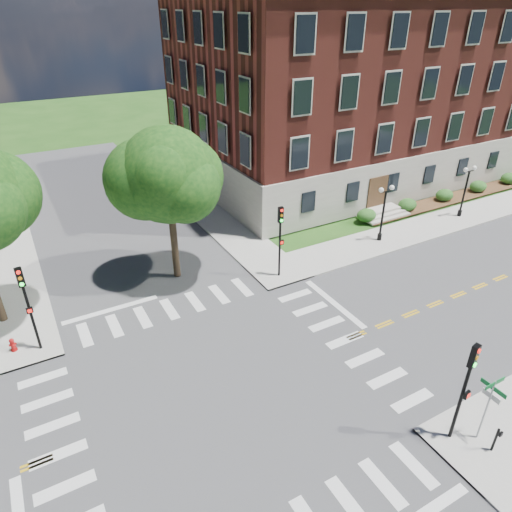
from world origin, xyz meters
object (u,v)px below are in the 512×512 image
street_sign_pole (490,399)px  fire_hydrant (13,345)px  traffic_signal_ne (280,233)px  twin_lamp_west (383,210)px  push_button_post (496,439)px  traffic_signal_nw (26,299)px  twin_lamp_east (465,189)px  traffic_signal_se (467,381)px

street_sign_pole → fire_hydrant: 22.18m
traffic_signal_ne → street_sign_pole: size_ratio=1.55×
traffic_signal_ne → twin_lamp_west: traffic_signal_ne is taller
fire_hydrant → push_button_post: bearing=-44.4°
traffic_signal_nw → twin_lamp_west: traffic_signal_nw is taller
traffic_signal_ne → twin_lamp_east: bearing=2.3°
traffic_signal_nw → push_button_post: bearing=-45.7°
push_button_post → traffic_signal_nw: bearing=134.3°
twin_lamp_east → fire_hydrant: 33.83m
traffic_signal_nw → push_button_post: size_ratio=4.00×
push_button_post → twin_lamp_east: bearing=42.6°
traffic_signal_nw → traffic_signal_ne: bearing=0.5°
traffic_signal_se → fire_hydrant: size_ratio=6.40×
traffic_signal_se → street_sign_pole: size_ratio=1.55×
traffic_signal_nw → push_button_post: traffic_signal_nw is taller
traffic_signal_se → push_button_post: traffic_signal_se is taller
push_button_post → fire_hydrant: (-16.14, 15.80, -0.33)m
traffic_signal_ne → fire_hydrant: (-15.70, 0.35, -2.72)m
traffic_signal_se → push_button_post: (0.91, -1.28, -2.39)m
traffic_signal_se → fire_hydrant: 21.22m
street_sign_pole → fire_hydrant: street_sign_pole is taller
twin_lamp_west → push_button_post: size_ratio=3.53×
traffic_signal_se → traffic_signal_ne: (0.47, 14.17, 0.00)m
twin_lamp_east → traffic_signal_nw: bearing=-178.5°
traffic_signal_nw → fire_hydrant: traffic_signal_nw is taller
traffic_signal_se → push_button_post: size_ratio=4.00×
twin_lamp_east → twin_lamp_west: bearing=-179.5°
push_button_post → fire_hydrant: 22.59m
traffic_signal_se → twin_lamp_west: bearing=56.9°
traffic_signal_nw → twin_lamp_west: (23.70, 0.79, -0.66)m
traffic_signal_ne → push_button_post: size_ratio=4.00×
twin_lamp_east → fire_hydrant: twin_lamp_east is taller
traffic_signal_nw → twin_lamp_west: 23.73m
twin_lamp_west → push_button_post: (-8.77, -16.11, -1.73)m
street_sign_pole → traffic_signal_se: bearing=148.7°
twin_lamp_east → street_sign_pole: bearing=-138.7°
street_sign_pole → push_button_post: (-0.01, -0.72, -1.51)m
traffic_signal_nw → fire_hydrant: size_ratio=6.40×
traffic_signal_ne → twin_lamp_east: (18.06, 0.74, -0.66)m
push_button_post → street_sign_pole: bearing=88.9°
traffic_signal_se → fire_hydrant: bearing=136.4°
traffic_signal_nw → twin_lamp_east: (32.56, 0.86, -0.66)m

